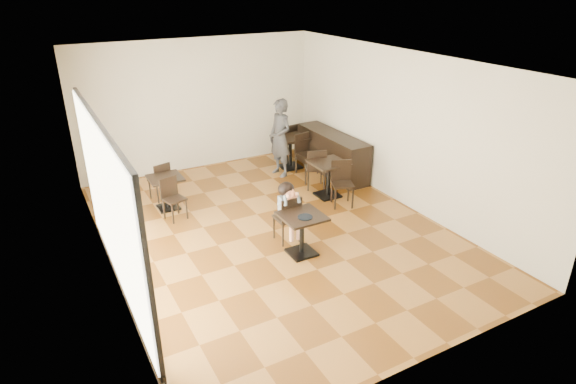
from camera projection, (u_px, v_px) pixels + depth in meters
floor at (274, 230)px, 9.32m from camera, size 6.00×8.00×0.01m
ceiling at (272, 62)px, 8.01m from camera, size 6.00×8.00×0.01m
wall_back at (199, 105)px, 11.86m from camera, size 6.00×0.01×3.20m
wall_front at (434, 255)px, 5.47m from camera, size 6.00×0.01×3.20m
wall_left at (99, 184)px, 7.34m from camera, size 0.01×8.00×3.20m
wall_right at (401, 129)px, 9.99m from camera, size 0.01×8.00×3.20m
storefront_window at (109, 208)px, 7.04m from camera, size 0.04×4.50×2.60m
child_table at (302, 235)px, 8.39m from camera, size 0.72×0.72×0.76m
child_chair at (287, 218)px, 8.80m from camera, size 0.41×0.41×0.92m
child at (287, 212)px, 8.75m from camera, size 0.41×0.58×1.15m
plate at (305, 217)px, 8.15m from camera, size 0.26×0.26×0.02m
pizza_slice at (292, 195)px, 8.42m from camera, size 0.27×0.21×0.06m
adult_patron at (280, 138)px, 11.57m from camera, size 0.57×0.76×1.89m
cafe_table_mid at (328, 179)px, 10.62m from camera, size 0.99×0.99×0.81m
cafe_table_left at (167, 193)px, 10.07m from camera, size 0.83×0.83×0.71m
cafe_table_back at (290, 152)px, 12.22m from camera, size 0.90×0.90×0.82m
chair_mid_a at (315, 168)px, 11.03m from camera, size 0.56×0.56×0.97m
chair_mid_b at (343, 184)px, 10.15m from camera, size 0.56×0.56×0.97m
chair_left_a at (159, 181)px, 10.48m from camera, size 0.47×0.47×0.86m
chair_left_b at (174, 199)px, 9.60m from camera, size 0.47×0.47×0.86m
chair_back_a at (286, 142)px, 12.70m from camera, size 0.52×0.52×0.99m
chair_back_b at (307, 154)px, 11.82m from camera, size 0.52×0.52×0.99m
service_counter at (332, 153)px, 11.88m from camera, size 0.60×2.40×1.00m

